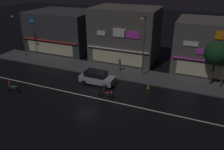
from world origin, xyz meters
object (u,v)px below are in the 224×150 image
Objects in this scene: parked_car_near_kerb at (97,77)px; motorcycle_opposite_lane at (11,86)px; motorcycle_following at (105,92)px; traffic_cone at (148,86)px; streetlamp_west at (21,32)px; streetlamp_mid at (144,42)px; pedestrian_on_sidewalk at (120,65)px.

parked_car_near_kerb is 2.26× the size of motorcycle_opposite_lane.
traffic_cone is at bearing 51.05° from motorcycle_following.
streetlamp_west reaches higher than traffic_cone.
streetlamp_west is at bearing 165.08° from motorcycle_following.
streetlamp_mid is 7.29m from parked_car_near_kerb.
streetlamp_west is at bearing 172.17° from traffic_cone.
streetlamp_mid reaches higher than parked_car_near_kerb.
parked_car_near_kerb is (-4.53, -4.24, -3.84)m from streetlamp_mid.
streetlamp_west is at bearing -179.85° from streetlamp_mid.
traffic_cone is (1.68, -2.99, -4.44)m from streetlamp_mid.
traffic_cone is at bearing -168.62° from parked_car_near_kerb.
streetlamp_west reaches higher than motorcycle_following.
traffic_cone is (5.00, -3.47, -0.72)m from pedestrian_on_sidewalk.
streetlamp_mid reaches higher than traffic_cone.
streetlamp_west reaches higher than parked_car_near_kerb.
motorcycle_following is 1.00× the size of motorcycle_opposite_lane.
streetlamp_mid reaches higher than motorcycle_opposite_lane.
motorcycle_following is 11.02m from motorcycle_opposite_lane.
streetlamp_mid is 16.63m from motorcycle_opposite_lane.
streetlamp_mid is 5.01m from pedestrian_on_sidewalk.
motorcycle_opposite_lane is 3.45× the size of traffic_cone.
pedestrian_on_sidewalk reaches higher than motorcycle_opposite_lane.
motorcycle_following is (2.32, -2.61, -0.24)m from parked_car_near_kerb.
motorcycle_opposite_lane is (6.85, -9.70, -3.55)m from streetlamp_west.
pedestrian_on_sidewalk is (-3.32, 0.48, -3.72)m from streetlamp_mid.
traffic_cone is at bearing -152.87° from motorcycle_opposite_lane.
streetlamp_west is 3.59× the size of motorcycle_opposite_lane.
streetlamp_mid is at bearing -136.88° from parked_car_near_kerb.
pedestrian_on_sidewalk is 7.42m from motorcycle_following.
pedestrian_on_sidewalk is 0.42× the size of parked_car_near_kerb.
traffic_cone is at bearing -21.60° from pedestrian_on_sidewalk.
motorcycle_opposite_lane is 16.02m from traffic_cone.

